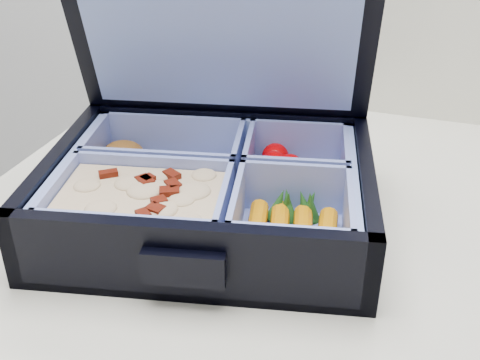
% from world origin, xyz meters
% --- Properties ---
extents(bento_box, '(0.29, 0.25, 0.06)m').
position_xyz_m(bento_box, '(0.04, 1.64, 0.95)').
color(bento_box, black).
rests_on(bento_box, stove).
extents(burner_grate_rear, '(0.18, 0.18, 0.02)m').
position_xyz_m(burner_grate_rear, '(-0.02, 1.89, 0.93)').
color(burner_grate_rear, black).
rests_on(burner_grate_rear, stove).
extents(fork, '(0.12, 0.14, 0.01)m').
position_xyz_m(fork, '(0.05, 1.81, 0.93)').
color(fork, '#B5B4CA').
rests_on(fork, stove).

